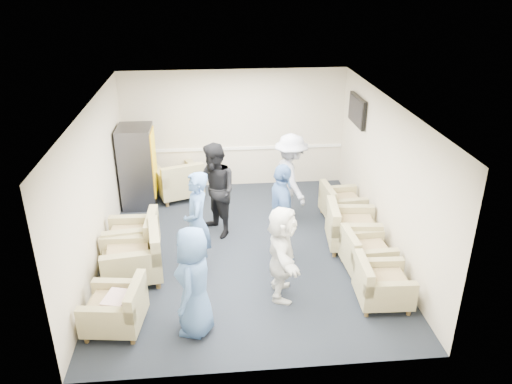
{
  "coord_description": "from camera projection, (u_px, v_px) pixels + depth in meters",
  "views": [
    {
      "loc": [
        -0.54,
        -7.85,
        4.75
      ],
      "look_at": [
        0.22,
        0.2,
        1.05
      ],
      "focal_mm": 35.0,
      "sensor_mm": 36.0,
      "label": 1
    }
  ],
  "objects": [
    {
      "name": "armchair_right_far",
      "position": [
        340.0,
        205.0,
        10.11
      ],
      "size": [
        0.84,
        0.84,
        0.62
      ],
      "rotation": [
        0.0,
        0.0,
        1.65
      ],
      "color": "#998F62",
      "rests_on": "floor"
    },
    {
      "name": "person_mid_left",
      "position": [
        197.0,
        223.0,
        8.15
      ],
      "size": [
        0.43,
        0.65,
        1.79
      ],
      "primitive_type": "imported",
      "rotation": [
        0.0,
        0.0,
        -1.56
      ],
      "color": "#42659F",
      "rests_on": "floor"
    },
    {
      "name": "front_wall",
      "position": [
        263.0,
        282.0,
        5.85
      ],
      "size": [
        5.0,
        0.02,
        2.7
      ],
      "primitive_type": "cube",
      "color": "beige",
      "rests_on": "floor"
    },
    {
      "name": "armchair_left_far",
      "position": [
        135.0,
        240.0,
        8.72
      ],
      "size": [
        0.91,
        0.91,
        0.71
      ],
      "rotation": [
        0.0,
        0.0,
        -1.6
      ],
      "color": "#998F62",
      "rests_on": "floor"
    },
    {
      "name": "back_wall",
      "position": [
        234.0,
        129.0,
        11.28
      ],
      "size": [
        5.0,
        0.02,
        2.7
      ],
      "primitive_type": "cube",
      "color": "beige",
      "rests_on": "floor"
    },
    {
      "name": "backpack",
      "position": [
        148.0,
        270.0,
        8.07
      ],
      "size": [
        0.3,
        0.23,
        0.47
      ],
      "rotation": [
        0.0,
        0.0,
        0.15
      ],
      "color": "black",
      "rests_on": "floor"
    },
    {
      "name": "armchair_corner",
      "position": [
        179.0,
        182.0,
        11.0
      ],
      "size": [
        1.18,
        1.18,
        0.74
      ],
      "rotation": [
        0.0,
        0.0,
        3.48
      ],
      "color": "#998F62",
      "rests_on": "floor"
    },
    {
      "name": "right_wall",
      "position": [
        386.0,
        176.0,
        8.78
      ],
      "size": [
        0.02,
        6.0,
        2.7
      ],
      "primitive_type": "cube",
      "color": "beige",
      "rests_on": "floor"
    },
    {
      "name": "floor",
      "position": [
        245.0,
        249.0,
        9.12
      ],
      "size": [
        6.0,
        6.0,
        0.0
      ],
      "primitive_type": "plane",
      "color": "black",
      "rests_on": "ground"
    },
    {
      "name": "armchair_right_midfar",
      "position": [
        349.0,
        229.0,
        9.08
      ],
      "size": [
        0.98,
        0.98,
        0.71
      ],
      "rotation": [
        0.0,
        0.0,
        1.46
      ],
      "color": "#998F62",
      "rests_on": "floor"
    },
    {
      "name": "armchair_left_near",
      "position": [
        118.0,
        310.0,
        7.03
      ],
      "size": [
        0.89,
        0.89,
        0.63
      ],
      "rotation": [
        0.0,
        0.0,
        -1.7
      ],
      "color": "#998F62",
      "rests_on": "floor"
    },
    {
      "name": "person_back_right",
      "position": [
        291.0,
        179.0,
        9.81
      ],
      "size": [
        0.9,
        1.28,
        1.81
      ],
      "primitive_type": "imported",
      "rotation": [
        0.0,
        0.0,
        1.78
      ],
      "color": "silver",
      "rests_on": "floor"
    },
    {
      "name": "tv",
      "position": [
        357.0,
        111.0,
        10.11
      ],
      "size": [
        0.1,
        1.0,
        0.58
      ],
      "color": "black",
      "rests_on": "right_wall"
    },
    {
      "name": "left_wall",
      "position": [
        95.0,
        187.0,
        8.35
      ],
      "size": [
        0.02,
        6.0,
        2.7
      ],
      "primitive_type": "cube",
      "color": "beige",
      "rests_on": "floor"
    },
    {
      "name": "chair_rail",
      "position": [
        235.0,
        148.0,
        11.45
      ],
      "size": [
        4.98,
        0.04,
        0.06
      ],
      "primitive_type": "cube",
      "color": "white",
      "rests_on": "back_wall"
    },
    {
      "name": "armchair_left_mid",
      "position": [
        136.0,
        258.0,
        8.16
      ],
      "size": [
        1.05,
        1.05,
        0.75
      ],
      "rotation": [
        0.0,
        0.0,
        -1.44
      ],
      "color": "#998F62",
      "rests_on": "floor"
    },
    {
      "name": "armchair_right_midnear",
      "position": [
        364.0,
        254.0,
        8.38
      ],
      "size": [
        0.81,
        0.81,
        0.62
      ],
      "rotation": [
        0.0,
        0.0,
        1.62
      ],
      "color": "#998F62",
      "rests_on": "floor"
    },
    {
      "name": "armchair_right_near",
      "position": [
        380.0,
        285.0,
        7.56
      ],
      "size": [
        0.82,
        0.82,
        0.63
      ],
      "rotation": [
        0.0,
        0.0,
        1.53
      ],
      "color": "#998F62",
      "rests_on": "floor"
    },
    {
      "name": "pillow",
      "position": [
        116.0,
        300.0,
        6.97
      ],
      "size": [
        0.4,
        0.47,
        0.12
      ],
      "primitive_type": "cube",
      "rotation": [
        0.0,
        0.0,
        -1.84
      ],
      "color": "silver",
      "rests_on": "armchair_left_near"
    },
    {
      "name": "vending_machine",
      "position": [
        138.0,
        167.0,
        10.5
      ],
      "size": [
        0.71,
        0.82,
        1.74
      ],
      "color": "#46454C",
      "rests_on": "floor"
    },
    {
      "name": "ceiling",
      "position": [
        243.0,
        105.0,
        8.0
      ],
      "size": [
        6.0,
        6.0,
        0.0
      ],
      "primitive_type": "plane",
      "rotation": [
        3.14,
        0.0,
        0.0
      ],
      "color": "white",
      "rests_on": "back_wall"
    },
    {
      "name": "person_mid_right",
      "position": [
        282.0,
        214.0,
        8.45
      ],
      "size": [
        0.49,
        1.07,
        1.79
      ],
      "primitive_type": "imported",
      "rotation": [
        0.0,
        0.0,
        1.62
      ],
      "color": "#42659F",
      "rests_on": "floor"
    },
    {
      "name": "person_front_left",
      "position": [
        194.0,
        282.0,
        6.79
      ],
      "size": [
        0.69,
        0.89,
        1.62
      ],
      "primitive_type": "imported",
      "rotation": [
        0.0,
        0.0,
        -1.81
      ],
      "color": "#42659F",
      "rests_on": "floor"
    },
    {
      "name": "person_back_left",
      "position": [
        215.0,
        191.0,
        9.27
      ],
      "size": [
        1.05,
        1.11,
        1.82
      ],
      "primitive_type": "imported",
      "rotation": [
        0.0,
        0.0,
        -1.02
      ],
      "color": "black",
      "rests_on": "floor"
    },
    {
      "name": "person_front_right",
      "position": [
        282.0,
        253.0,
        7.56
      ],
      "size": [
        0.58,
        1.45,
        1.53
      ],
      "primitive_type": "imported",
      "rotation": [
        0.0,
        0.0,
        1.48
      ],
      "color": "white",
      "rests_on": "floor"
    }
  ]
}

